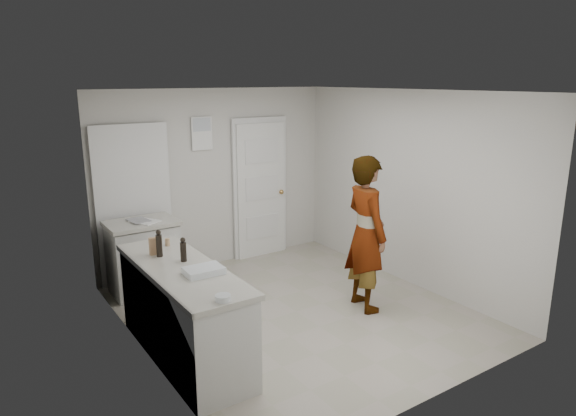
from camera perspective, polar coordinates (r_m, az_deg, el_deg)
ground at (r=6.07m, az=0.91°, el=-11.43°), size 4.00×4.00×0.00m
room_shell at (r=7.27m, az=-9.02°, el=1.30°), size 4.00×4.00×4.00m
main_counter at (r=5.11m, az=-11.50°, el=-11.65°), size 0.64×1.96×0.93m
side_counter at (r=6.70m, az=-15.73°, el=-5.51°), size 0.84×0.61×0.93m
person at (r=5.94m, az=8.66°, el=-2.83°), size 0.55×0.73×1.81m
cake_mix_box at (r=5.28m, az=-14.59°, el=-4.11°), size 0.11×0.06×0.18m
spice_jar at (r=5.53m, az=-13.25°, el=-3.71°), size 0.05×0.05×0.08m
oil_cruet_a at (r=5.02m, az=-11.56°, el=-4.59°), size 0.06×0.06×0.24m
oil_cruet_b at (r=5.19m, az=-14.14°, el=-3.87°), size 0.06×0.06×0.27m
baking_dish at (r=4.70m, az=-9.35°, el=-6.90°), size 0.35×0.25×0.06m
egg_bowl at (r=4.14m, az=-7.24°, el=-9.88°), size 0.13×0.13×0.05m
papers at (r=6.51m, az=-15.60°, el=-1.43°), size 0.37×0.40×0.01m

